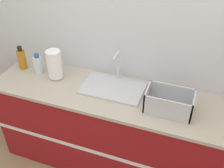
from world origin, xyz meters
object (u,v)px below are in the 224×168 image
(paper_towel_roll, at_px, (55,65))
(bottle_amber, at_px, (22,59))
(sink, at_px, (113,87))
(bottle_clear, at_px, (38,64))
(dish_rack, at_px, (169,104))

(paper_towel_roll, height_order, bottle_amber, paper_towel_roll)
(sink, xyz_separation_m, paper_towel_roll, (-0.55, -0.02, 0.12))
(sink, relative_size, bottle_clear, 2.73)
(sink, distance_m, bottle_clear, 0.75)
(dish_rack, xyz_separation_m, bottle_amber, (-1.44, 0.14, 0.03))
(sink, distance_m, paper_towel_roll, 0.56)
(paper_towel_roll, distance_m, bottle_amber, 0.39)
(bottle_clear, bearing_deg, dish_rack, -5.88)
(dish_rack, xyz_separation_m, bottle_clear, (-1.25, 0.13, 0.02))
(paper_towel_roll, bearing_deg, bottle_amber, 174.50)
(paper_towel_roll, distance_m, bottle_clear, 0.21)
(sink, bearing_deg, bottle_amber, 178.83)
(dish_rack, bearing_deg, sink, 166.21)
(sink, xyz_separation_m, bottle_clear, (-0.75, 0.01, 0.07))
(sink, height_order, bottle_amber, sink)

